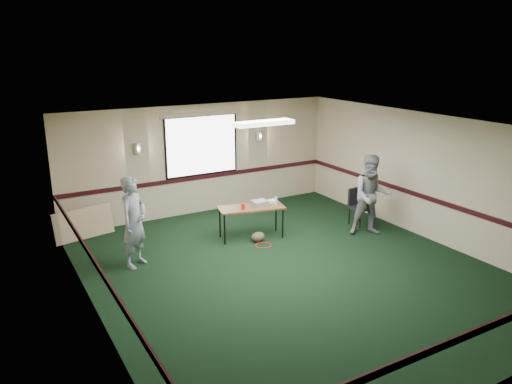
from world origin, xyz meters
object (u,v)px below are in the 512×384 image
projector (260,203)px  conference_chair (358,203)px  folding_table (251,209)px  person_right (371,195)px  person_left (134,222)px

projector → conference_chair: size_ratio=0.39×
folding_table → projector: 0.23m
conference_chair → person_right: (-0.22, -0.66, 0.40)m
person_right → folding_table: bearing=-178.2°
person_right → person_left: bearing=-163.9°
person_left → person_right: (4.99, -0.97, 0.02)m
projector → conference_chair: 2.46m
projector → person_left: (-2.81, -0.15, 0.12)m
projector → person_left: person_left is taller
folding_table → conference_chair: 2.65m
folding_table → conference_chair: conference_chair is taller
folding_table → person_left: 2.62m
conference_chair → person_right: size_ratio=0.47×
person_right → conference_chair: bearing=98.5°
conference_chair → person_left: size_ratio=0.49×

